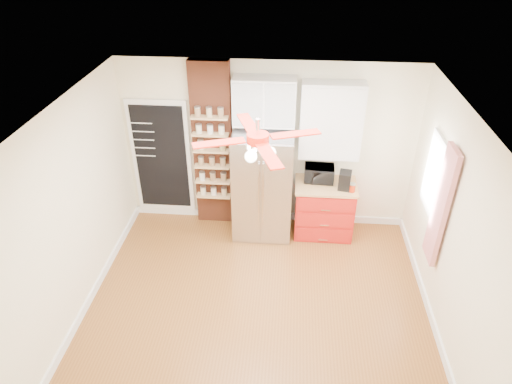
# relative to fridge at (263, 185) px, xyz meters

# --- Properties ---
(floor) EXTENTS (4.50, 4.50, 0.00)m
(floor) POSITION_rel_fridge_xyz_m (0.05, -1.63, -0.88)
(floor) COLOR brown
(floor) RESTS_ON ground
(ceiling) EXTENTS (4.50, 4.50, 0.00)m
(ceiling) POSITION_rel_fridge_xyz_m (0.05, -1.63, 1.83)
(ceiling) COLOR white
(ceiling) RESTS_ON wall_back
(wall_back) EXTENTS (4.50, 0.02, 2.70)m
(wall_back) POSITION_rel_fridge_xyz_m (0.05, 0.37, 0.48)
(wall_back) COLOR #FAEDC9
(wall_back) RESTS_ON floor
(wall_front) EXTENTS (4.50, 0.02, 2.70)m
(wall_front) POSITION_rel_fridge_xyz_m (0.05, -3.63, 0.48)
(wall_front) COLOR #FAEDC9
(wall_front) RESTS_ON floor
(wall_left) EXTENTS (0.02, 4.00, 2.70)m
(wall_left) POSITION_rel_fridge_xyz_m (-2.20, -1.63, 0.48)
(wall_left) COLOR #FAEDC9
(wall_left) RESTS_ON floor
(wall_right) EXTENTS (0.02, 4.00, 2.70)m
(wall_right) POSITION_rel_fridge_xyz_m (2.30, -1.63, 0.48)
(wall_right) COLOR #FAEDC9
(wall_right) RESTS_ON floor
(chalkboard) EXTENTS (0.95, 0.05, 1.95)m
(chalkboard) POSITION_rel_fridge_xyz_m (-1.65, 0.33, 0.23)
(chalkboard) COLOR white
(chalkboard) RESTS_ON wall_back
(brick_pillar) EXTENTS (0.60, 0.16, 2.70)m
(brick_pillar) POSITION_rel_fridge_xyz_m (-0.80, 0.29, 0.48)
(brick_pillar) COLOR brown
(brick_pillar) RESTS_ON floor
(fridge) EXTENTS (0.90, 0.70, 1.75)m
(fridge) POSITION_rel_fridge_xyz_m (0.00, 0.00, 0.00)
(fridge) COLOR silver
(fridge) RESTS_ON floor
(upper_glass_cabinet) EXTENTS (0.90, 0.35, 0.70)m
(upper_glass_cabinet) POSITION_rel_fridge_xyz_m (0.00, 0.20, 1.27)
(upper_glass_cabinet) COLOR white
(upper_glass_cabinet) RESTS_ON wall_back
(red_cabinet) EXTENTS (0.94, 0.64, 0.90)m
(red_cabinet) POSITION_rel_fridge_xyz_m (0.97, 0.05, -0.42)
(red_cabinet) COLOR red
(red_cabinet) RESTS_ON floor
(upper_shelf_unit) EXTENTS (0.90, 0.30, 1.15)m
(upper_shelf_unit) POSITION_rel_fridge_xyz_m (0.97, 0.22, 1.00)
(upper_shelf_unit) COLOR white
(upper_shelf_unit) RESTS_ON wall_back
(window) EXTENTS (0.04, 0.75, 1.05)m
(window) POSITION_rel_fridge_xyz_m (2.28, -0.73, 0.68)
(window) COLOR white
(window) RESTS_ON wall_right
(curtain) EXTENTS (0.06, 0.40, 1.55)m
(curtain) POSITION_rel_fridge_xyz_m (2.23, -1.28, 0.57)
(curtain) COLOR red
(curtain) RESTS_ON wall_right
(ceiling_fan) EXTENTS (1.40, 1.40, 0.44)m
(ceiling_fan) POSITION_rel_fridge_xyz_m (0.05, -1.63, 1.55)
(ceiling_fan) COLOR silver
(ceiling_fan) RESTS_ON ceiling
(toaster_oven) EXTENTS (0.46, 0.32, 0.25)m
(toaster_oven) POSITION_rel_fridge_xyz_m (0.86, 0.16, 0.15)
(toaster_oven) COLOR black
(toaster_oven) RESTS_ON red_cabinet
(coffee_maker) EXTENTS (0.21, 0.24, 0.28)m
(coffee_maker) POSITION_rel_fridge_xyz_m (1.23, -0.04, 0.16)
(coffee_maker) COLOR black
(coffee_maker) RESTS_ON red_cabinet
(canister_left) EXTENTS (0.11, 0.11, 0.12)m
(canister_left) POSITION_rel_fridge_xyz_m (1.34, -0.13, 0.09)
(canister_left) COLOR #B4260A
(canister_left) RESTS_ON red_cabinet
(canister_right) EXTENTS (0.10, 0.10, 0.16)m
(canister_right) POSITION_rel_fridge_xyz_m (1.27, 0.01, 0.10)
(canister_right) COLOR red
(canister_right) RESTS_ON red_cabinet
(pantry_jar_oats) EXTENTS (0.11, 0.11, 0.14)m
(pantry_jar_oats) POSITION_rel_fridge_xyz_m (-0.96, 0.17, 0.57)
(pantry_jar_oats) COLOR beige
(pantry_jar_oats) RESTS_ON brick_pillar
(pantry_jar_beans) EXTENTS (0.12, 0.12, 0.13)m
(pantry_jar_beans) POSITION_rel_fridge_xyz_m (-0.62, 0.14, 0.56)
(pantry_jar_beans) COLOR olive
(pantry_jar_beans) RESTS_ON brick_pillar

